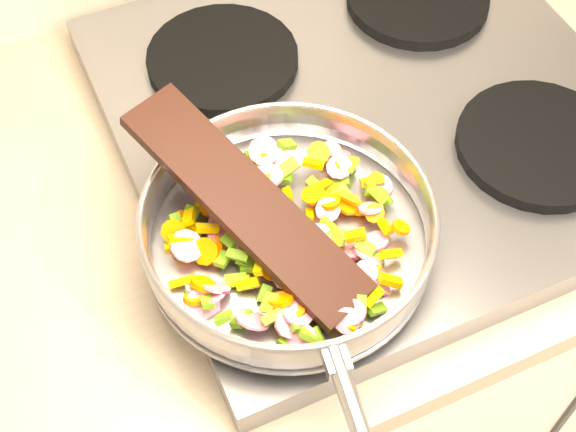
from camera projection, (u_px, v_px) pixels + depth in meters
name	position (u px, v px, depth m)	size (l,w,h in m)	color
cooktop	(372.00, 115.00, 0.98)	(0.60, 0.60, 0.04)	#939399
grate_fl	(319.00, 226.00, 0.85)	(0.19, 0.19, 0.02)	black
grate_fr	(539.00, 144.00, 0.92)	(0.19, 0.19, 0.02)	black
grate_bl	(223.00, 59.00, 1.00)	(0.19, 0.19, 0.02)	black
saute_pan	(289.00, 229.00, 0.81)	(0.34, 0.50, 0.06)	#9E9EA5
vegetable_heap	(285.00, 240.00, 0.81)	(0.27, 0.27, 0.05)	#629818
wooden_spatula	(245.00, 202.00, 0.79)	(0.30, 0.07, 0.01)	black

